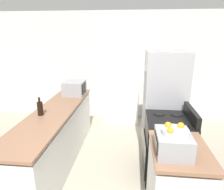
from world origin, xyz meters
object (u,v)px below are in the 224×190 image
object	(u,v)px
stove	(167,147)
toaster_oven	(173,143)
refrigerator	(163,102)
microwave	(75,88)
fruit_bowl	(175,131)
wine_bottle	(40,108)
pantry_cabinet	(122,79)

from	to	relation	value
stove	toaster_oven	distance (m)	1.03
refrigerator	microwave	world-z (taller)	refrigerator
refrigerator	fruit_bowl	world-z (taller)	refrigerator
refrigerator	toaster_oven	xyz separation A→B (m)	(-0.15, -1.63, 0.12)
refrigerator	microwave	bearing A→B (deg)	170.28
toaster_oven	wine_bottle	bearing A→B (deg)	155.26
pantry_cabinet	fruit_bowl	bearing A→B (deg)	-76.61
fruit_bowl	stove	bearing A→B (deg)	82.09
pantry_cabinet	stove	size ratio (longest dim) A/B	1.95
pantry_cabinet	microwave	world-z (taller)	pantry_cabinet
stove	refrigerator	world-z (taller)	refrigerator
wine_bottle	pantry_cabinet	bearing A→B (deg)	61.66
pantry_cabinet	toaster_oven	world-z (taller)	pantry_cabinet
wine_bottle	fruit_bowl	size ratio (longest dim) A/B	1.05
pantry_cabinet	refrigerator	xyz separation A→B (m)	(0.82, -1.19, -0.15)
microwave	toaster_oven	world-z (taller)	microwave
stove	microwave	world-z (taller)	microwave
stove	fruit_bowl	bearing A→B (deg)	-97.91
toaster_oven	stove	bearing A→B (deg)	81.67
refrigerator	fruit_bowl	size ratio (longest dim) A/B	6.92
toaster_oven	fruit_bowl	xyz separation A→B (m)	(0.00, -0.01, 0.14)
microwave	toaster_oven	distance (m)	2.47
stove	toaster_oven	xyz separation A→B (m)	(-0.13, -0.86, 0.56)
refrigerator	wine_bottle	bearing A→B (deg)	-156.70
refrigerator	toaster_oven	size ratio (longest dim) A/B	4.57
stove	wine_bottle	distance (m)	1.96
stove	refrigerator	xyz separation A→B (m)	(0.02, 0.77, 0.44)
stove	fruit_bowl	distance (m)	1.13
pantry_cabinet	fruit_bowl	distance (m)	2.91
fruit_bowl	toaster_oven	bearing A→B (deg)	108.39
stove	refrigerator	size ratio (longest dim) A/B	0.60
pantry_cabinet	fruit_bowl	world-z (taller)	pantry_cabinet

